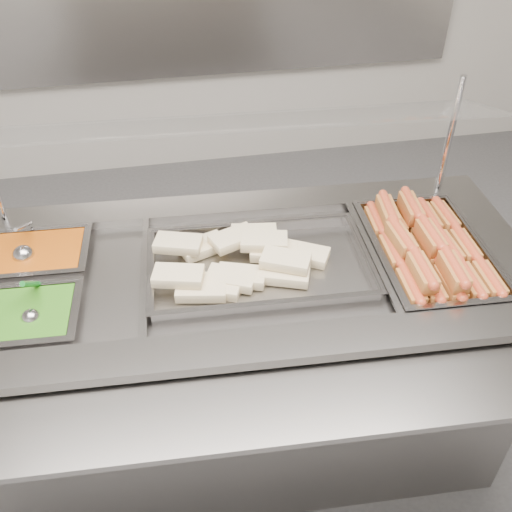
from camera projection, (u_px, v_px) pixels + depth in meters
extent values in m
cube|color=slate|center=(243.00, 360.00, 1.92)|extent=(1.69, 0.78, 0.80)
cube|color=gray|center=(255.00, 348.00, 1.41)|extent=(1.73, 0.22, 0.03)
cube|color=gray|center=(230.00, 205.00, 1.91)|extent=(1.73, 0.22, 0.03)
cube|color=gray|center=(501.00, 244.00, 1.74)|extent=(0.15, 0.53, 0.03)
cube|color=black|center=(241.00, 293.00, 1.73)|extent=(1.51, 0.61, 0.02)
cube|color=gray|center=(372.00, 252.00, 1.70)|extent=(0.05, 0.52, 0.01)
cube|color=gray|center=(145.00, 272.00, 1.62)|extent=(0.05, 0.52, 0.01)
cube|color=gray|center=(264.00, 406.00, 1.31)|extent=(1.66, 0.32, 0.02)
cylinder|color=silver|center=(450.00, 137.00, 1.83)|extent=(0.02, 0.02, 0.40)
cube|color=silver|center=(231.00, 123.00, 1.58)|extent=(1.53, 0.36, 0.08)
cube|color=#A33609|center=(41.00, 261.00, 1.71)|extent=(0.27, 0.22, 0.08)
cube|color=#205A0E|center=(25.00, 323.00, 1.51)|extent=(0.27, 0.22, 0.08)
cube|color=#A96323|center=(410.00, 289.00, 1.59)|extent=(0.06, 0.14, 0.05)
cylinder|color=#B33E20|center=(412.00, 284.00, 1.57)|extent=(0.04, 0.15, 0.03)
cube|color=#A96323|center=(392.00, 254.00, 1.71)|extent=(0.06, 0.14, 0.05)
cylinder|color=#B33E20|center=(393.00, 249.00, 1.70)|extent=(0.04, 0.15, 0.03)
cube|color=#A96323|center=(376.00, 224.00, 1.84)|extent=(0.06, 0.14, 0.05)
cylinder|color=#B33E20|center=(377.00, 218.00, 1.82)|extent=(0.04, 0.15, 0.03)
cube|color=#A96323|center=(430.00, 287.00, 1.59)|extent=(0.06, 0.14, 0.05)
cylinder|color=#B33E20|center=(431.00, 282.00, 1.58)|extent=(0.04, 0.15, 0.03)
cube|color=#A96323|center=(410.00, 253.00, 1.72)|extent=(0.06, 0.14, 0.05)
cylinder|color=#B33E20|center=(411.00, 247.00, 1.70)|extent=(0.04, 0.15, 0.03)
cube|color=#A96323|center=(393.00, 222.00, 1.84)|extent=(0.05, 0.14, 0.05)
cylinder|color=#B33E20|center=(394.00, 217.00, 1.83)|extent=(0.03, 0.15, 0.03)
cube|color=#A96323|center=(450.00, 286.00, 1.60)|extent=(0.06, 0.14, 0.05)
cylinder|color=#B33E20|center=(451.00, 280.00, 1.59)|extent=(0.04, 0.15, 0.03)
cube|color=#A96323|center=(428.00, 251.00, 1.72)|extent=(0.05, 0.14, 0.05)
cylinder|color=#B33E20|center=(430.00, 246.00, 1.71)|extent=(0.03, 0.15, 0.03)
cube|color=#A96323|center=(410.00, 221.00, 1.85)|extent=(0.05, 0.14, 0.05)
cylinder|color=#B33E20|center=(411.00, 216.00, 1.83)|extent=(0.03, 0.15, 0.03)
cube|color=#A96323|center=(469.00, 284.00, 1.60)|extent=(0.06, 0.14, 0.05)
cylinder|color=#B33E20|center=(471.00, 279.00, 1.59)|extent=(0.04, 0.15, 0.03)
cube|color=#A96323|center=(447.00, 249.00, 1.73)|extent=(0.05, 0.14, 0.05)
cylinder|color=#B33E20|center=(448.00, 244.00, 1.72)|extent=(0.03, 0.15, 0.03)
cube|color=#A96323|center=(427.00, 219.00, 1.85)|extent=(0.06, 0.14, 0.05)
cylinder|color=#B33E20|center=(429.00, 214.00, 1.84)|extent=(0.04, 0.15, 0.03)
cube|color=#A96323|center=(488.00, 282.00, 1.61)|extent=(0.06, 0.14, 0.05)
cylinder|color=#B33E20|center=(490.00, 277.00, 1.60)|extent=(0.04, 0.15, 0.03)
cube|color=#A96323|center=(465.00, 248.00, 1.73)|extent=(0.06, 0.14, 0.05)
cylinder|color=#B33E20|center=(466.00, 243.00, 1.72)|extent=(0.04, 0.15, 0.03)
cube|color=#A96323|center=(444.00, 218.00, 1.86)|extent=(0.05, 0.14, 0.05)
cylinder|color=#B33E20|center=(445.00, 213.00, 1.85)|extent=(0.03, 0.15, 0.03)
cube|color=#A96323|center=(422.00, 273.00, 1.57)|extent=(0.06, 0.14, 0.05)
cylinder|color=#B33E20|center=(423.00, 267.00, 1.56)|extent=(0.04, 0.15, 0.03)
cube|color=#A96323|center=(401.00, 240.00, 1.69)|extent=(0.05, 0.14, 0.05)
cylinder|color=#B33E20|center=(402.00, 234.00, 1.67)|extent=(0.03, 0.15, 0.03)
cube|color=#A96323|center=(387.00, 212.00, 1.80)|extent=(0.07, 0.14, 0.05)
cylinder|color=#B33E20|center=(388.00, 207.00, 1.79)|extent=(0.05, 0.15, 0.03)
cube|color=#A96323|center=(453.00, 272.00, 1.57)|extent=(0.06, 0.14, 0.05)
cylinder|color=#B33E20|center=(455.00, 266.00, 1.56)|extent=(0.04, 0.15, 0.03)
cube|color=#A96323|center=(430.00, 238.00, 1.69)|extent=(0.05, 0.14, 0.05)
cylinder|color=#B33E20|center=(432.00, 232.00, 1.68)|extent=(0.03, 0.15, 0.03)
cube|color=#A96323|center=(411.00, 208.00, 1.82)|extent=(0.06, 0.14, 0.05)
cylinder|color=#B33E20|center=(412.00, 203.00, 1.80)|extent=(0.05, 0.15, 0.03)
cube|color=beige|center=(216.00, 286.00, 1.59)|extent=(0.16, 0.13, 0.03)
cube|color=beige|center=(231.00, 278.00, 1.61)|extent=(0.16, 0.13, 0.03)
cube|color=beige|center=(285.00, 274.00, 1.62)|extent=(0.16, 0.12, 0.03)
cube|color=beige|center=(201.00, 290.00, 1.57)|extent=(0.15, 0.10, 0.03)
cube|color=beige|center=(305.00, 254.00, 1.70)|extent=(0.16, 0.14, 0.03)
cube|color=beige|center=(203.00, 246.00, 1.72)|extent=(0.16, 0.12, 0.03)
cube|color=beige|center=(274.00, 252.00, 1.70)|extent=(0.15, 0.11, 0.03)
cube|color=beige|center=(241.00, 276.00, 1.62)|extent=(0.16, 0.12, 0.03)
cube|color=beige|center=(234.00, 238.00, 1.71)|extent=(0.16, 0.12, 0.03)
cube|color=beige|center=(286.00, 260.00, 1.62)|extent=(0.16, 0.13, 0.03)
cube|color=beige|center=(178.00, 276.00, 1.57)|extent=(0.15, 0.11, 0.03)
cube|color=beige|center=(264.00, 241.00, 1.70)|extent=(0.15, 0.11, 0.03)
cube|color=beige|center=(178.00, 244.00, 1.69)|extent=(0.15, 0.12, 0.03)
cube|color=beige|center=(254.00, 234.00, 1.73)|extent=(0.15, 0.10, 0.03)
sphere|color=#A8A8AC|center=(24.00, 256.00, 1.67)|extent=(0.06, 0.06, 0.06)
cylinder|color=#A8A8AC|center=(24.00, 226.00, 1.70)|extent=(0.02, 0.15, 0.09)
sphere|color=#A8A8AC|center=(31.00, 318.00, 1.48)|extent=(0.05, 0.05, 0.05)
cylinder|color=#147425|center=(31.00, 284.00, 1.50)|extent=(0.02, 0.12, 0.11)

